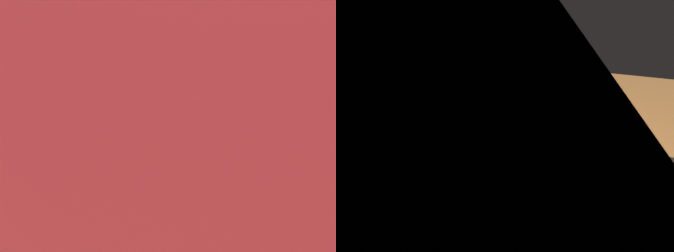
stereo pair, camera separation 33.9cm
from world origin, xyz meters
TOP-DOWN VIEW (x-y plane):
  - ground at (0.00, 0.00)m, footprint 12.00×12.00m
  - couch at (-1.21, 1.55)m, footprint 1.98×1.06m
  - armchair at (-0.48, 0.21)m, footprint 0.70×0.71m
  - laptop_desk at (0.15, 1.27)m, footprint 0.56×0.44m
  - laptop at (0.15, 1.31)m, footprint 0.37×0.32m
  - wicker_hamper at (0.45, -0.12)m, footprint 0.45×0.45m
  - book_stack_hamper at (0.45, -0.12)m, footprint 0.25×0.20m
  - yellow_mug at (0.47, -0.12)m, footprint 0.08×0.08m
  - tv_remote at (0.55, -0.20)m, footprint 0.10×0.17m
  - ottoman at (1.20, -0.13)m, footprint 0.40×0.40m
  - circular_rug at (1.06, 1.06)m, footprint 1.47×1.47m
  - pet_bowl_steel at (1.92, -0.39)m, footprint 0.20×0.20m
  - pet_bowl_teal at (2.20, -0.53)m, footprint 0.20×0.20m

SIDE VIEW (x-z plane):
  - ground at x=0.00m, z-range 0.00..0.00m
  - circular_rug at x=1.06m, z-range 0.00..0.01m
  - pet_bowl_steel at x=1.92m, z-range 0.00..0.05m
  - pet_bowl_teal at x=2.20m, z-range 0.00..0.05m
  - wicker_hamper at x=0.45m, z-range 0.00..0.48m
  - ottoman at x=1.20m, z-range 0.13..0.49m
  - couch at x=-1.21m, z-range -0.17..0.83m
  - armchair at x=-0.48m, z-range -0.07..0.80m
  - laptop_desk at x=0.15m, z-range 0.18..0.66m
  - tv_remote at x=0.55m, z-range 0.48..0.50m
  - book_stack_hamper at x=0.45m, z-range 0.48..0.57m
  - laptop at x=0.15m, z-range 0.42..0.63m
  - yellow_mug at x=0.47m, z-range 0.57..0.67m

